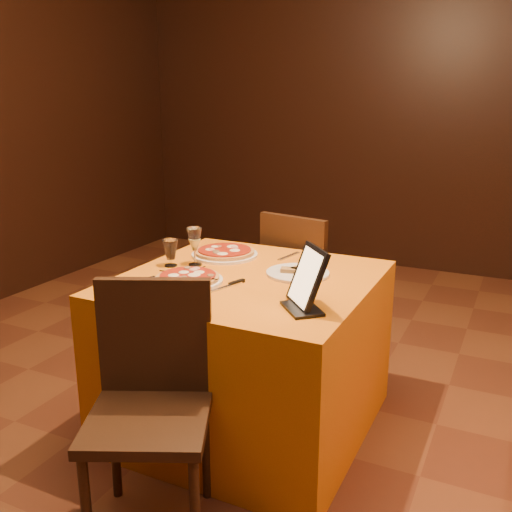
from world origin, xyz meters
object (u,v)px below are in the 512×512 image
at_px(chair_main_far, 309,286).
at_px(main_table, 248,352).
at_px(pizza_near, 188,279).
at_px(pizza_far, 225,253).
at_px(water_glass, 170,253).
at_px(wine_glass, 195,246).
at_px(tablet, 307,277).
at_px(chair_main_near, 148,419).

bearing_deg(chair_main_far, main_table, 101.25).
bearing_deg(chair_main_far, pizza_near, 89.64).
distance_m(chair_main_far, pizza_far, 0.69).
bearing_deg(water_glass, wine_glass, 33.27).
bearing_deg(tablet, chair_main_near, -76.37).
bearing_deg(pizza_near, water_glass, 140.03).
distance_m(chair_main_near, tablet, 0.79).
distance_m(chair_main_far, tablet, 1.19).
bearing_deg(pizza_near, chair_main_near, -71.21).
bearing_deg(chair_main_near, wine_glass, 85.88).
bearing_deg(pizza_near, tablet, -4.99).
distance_m(pizza_far, water_glass, 0.31).
height_order(pizza_near, pizza_far, same).
xyz_separation_m(chair_main_near, tablet, (0.37, 0.55, 0.41)).
distance_m(pizza_far, tablet, 0.82).
bearing_deg(pizza_far, chair_main_far, 64.31).
height_order(main_table, chair_main_near, chair_main_near).
height_order(wine_glass, water_glass, wine_glass).
bearing_deg(pizza_near, main_table, 41.79).
height_order(chair_main_near, chair_main_far, same).
bearing_deg(tablet, pizza_far, -170.15).
bearing_deg(chair_main_near, chair_main_far, 65.37).
height_order(pizza_near, tablet, tablet).
relative_size(chair_main_far, wine_glass, 4.79).
bearing_deg(chair_main_near, pizza_near, 84.16).
height_order(water_glass, tablet, tablet).
xyz_separation_m(chair_main_near, wine_glass, (-0.31, 0.84, 0.39)).
height_order(pizza_far, wine_glass, wine_glass).
xyz_separation_m(pizza_far, wine_glass, (-0.05, -0.21, 0.08)).
bearing_deg(wine_glass, tablet, -22.76).
height_order(chair_main_far, tablet, tablet).
relative_size(chair_main_far, pizza_far, 2.68).
bearing_deg(chair_main_near, tablet, 31.30).
bearing_deg(main_table, water_glass, -178.71).
distance_m(water_glass, tablet, 0.82).
bearing_deg(wine_glass, main_table, -9.91).
bearing_deg(wine_glass, chair_main_far, 67.50).
distance_m(chair_main_near, pizza_far, 1.13).
xyz_separation_m(pizza_near, water_glass, (-0.21, 0.17, 0.05)).
distance_m(chair_main_far, water_glass, 0.99).
bearing_deg(tablet, chair_main_far, 157.31).
height_order(chair_main_far, water_glass, chair_main_far).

